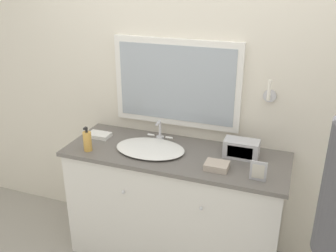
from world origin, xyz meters
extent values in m
cube|color=silver|center=(0.00, 0.65, 1.27)|extent=(8.00, 0.06, 2.55)
cube|color=white|center=(-0.09, 0.60, 1.33)|extent=(0.98, 0.04, 0.66)
cube|color=#9EA8B2|center=(-0.09, 0.58, 1.33)|extent=(0.89, 0.01, 0.57)
cylinder|color=silver|center=(0.59, 0.61, 1.31)|extent=(0.09, 0.01, 0.09)
cylinder|color=silver|center=(0.59, 0.56, 1.31)|extent=(0.02, 0.10, 0.02)
cylinder|color=white|center=(0.59, 0.51, 1.38)|extent=(0.02, 0.02, 0.14)
cube|color=silver|center=(0.00, 0.32, 0.43)|extent=(1.56, 0.56, 0.87)
cube|color=#66605B|center=(0.00, 0.32, 0.88)|extent=(1.61, 0.59, 0.03)
sphere|color=silver|center=(-0.28, 0.03, 0.68)|extent=(0.02, 0.02, 0.02)
sphere|color=silver|center=(0.28, 0.03, 0.68)|extent=(0.02, 0.02, 0.02)
ellipsoid|color=white|center=(-0.18, 0.29, 0.92)|extent=(0.51, 0.36, 0.03)
cylinder|color=silver|center=(-0.18, 0.49, 0.91)|extent=(0.06, 0.06, 0.03)
cylinder|color=silver|center=(-0.18, 0.49, 0.99)|extent=(0.02, 0.02, 0.12)
cylinder|color=silver|center=(-0.18, 0.45, 1.05)|extent=(0.02, 0.07, 0.02)
cylinder|color=white|center=(-0.26, 0.49, 0.93)|extent=(0.06, 0.02, 0.02)
cylinder|color=white|center=(-0.11, 0.49, 0.93)|extent=(0.06, 0.02, 0.02)
cylinder|color=gold|center=(-0.61, 0.14, 0.97)|extent=(0.06, 0.06, 0.14)
cylinder|color=black|center=(-0.61, 0.14, 1.06)|extent=(0.02, 0.02, 0.04)
cube|color=black|center=(-0.61, 0.12, 1.08)|extent=(0.02, 0.03, 0.01)
cube|color=#BCBCC1|center=(0.45, 0.42, 0.96)|extent=(0.24, 0.13, 0.13)
cube|color=black|center=(0.45, 0.36, 0.96)|extent=(0.17, 0.01, 0.09)
cube|color=#B2B2B7|center=(0.61, 0.14, 0.96)|extent=(0.10, 0.01, 0.13)
cube|color=beige|center=(0.61, 0.13, 0.96)|extent=(0.07, 0.00, 0.09)
cube|color=#B7A899|center=(0.34, 0.19, 0.92)|extent=(0.15, 0.12, 0.04)
cube|color=white|center=(-0.65, 0.37, 0.91)|extent=(0.18, 0.11, 0.03)
camera|label=1|loc=(0.78, -1.96, 2.11)|focal=40.00mm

